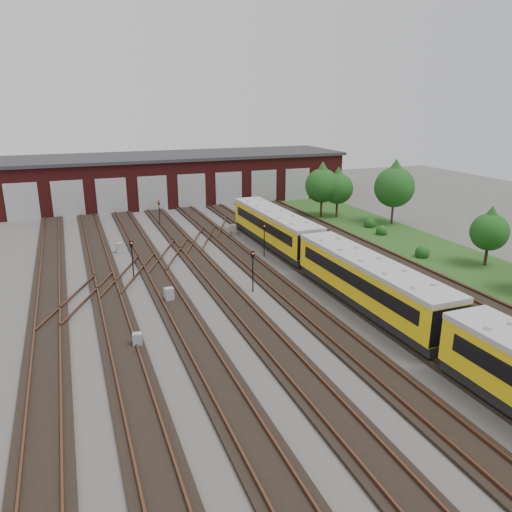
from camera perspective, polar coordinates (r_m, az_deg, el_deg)
name	(u,v)px	position (r m, az deg, el deg)	size (l,w,h in m)	color
ground	(271,309)	(33.71, 1.78, -6.03)	(120.00, 120.00, 0.00)	#403E3B
track_network	(266,304)	(34.10, 1.14, -5.54)	(30.40, 70.00, 0.33)	black
maintenance_shed	(159,178)	(70.27, -10.97, 8.73)	(51.00, 12.50, 6.35)	#4D1413
grass_verge	(411,243)	(51.21, 17.30, 1.45)	(8.00, 55.00, 0.05)	#254A18
metro_train	(369,282)	(33.79, 12.79, -2.89)	(2.85, 47.10, 3.12)	black
signal_mast_0	(132,255)	(39.39, -13.98, 0.08)	(0.27, 0.25, 3.17)	black
signal_mast_1	(253,266)	(35.87, -0.36, -1.17)	(0.25, 0.24, 3.10)	black
signal_mast_2	(159,210)	(56.08, -11.01, 5.16)	(0.22, 0.21, 2.88)	black
signal_mast_3	(264,236)	(44.16, 0.95, 2.27)	(0.24, 0.23, 2.96)	black
relay_cabinet_0	(137,340)	(29.33, -13.40, -9.35)	(0.52, 0.43, 0.86)	#939497
relay_cabinet_1	(119,248)	(47.34, -15.35, 0.91)	(0.56, 0.47, 0.94)	#939497
relay_cabinet_2	(169,295)	(35.11, -9.90, -4.41)	(0.62, 0.51, 1.03)	#939497
relay_cabinet_3	(233,229)	(52.32, -2.61, 3.08)	(0.58, 0.48, 0.96)	#939497
relay_cabinet_4	(287,218)	(57.56, 3.56, 4.34)	(0.53, 0.44, 0.88)	#939497
tree_0	(322,181)	(59.77, 7.58, 8.44)	(4.00, 4.00, 6.63)	#2F2015
tree_1	(338,185)	(60.10, 9.35, 8.03)	(3.63, 3.63, 6.01)	#2F2015
tree_2	(395,182)	(57.70, 15.58, 8.11)	(4.44, 4.44, 7.35)	#2F2015
tree_3	(490,228)	(45.61, 25.19, 2.96)	(3.13, 3.13, 5.18)	#2F2015
bush_0	(423,251)	(46.63, 18.50, 0.58)	(1.27, 1.27, 1.27)	#124012
bush_1	(382,229)	(53.37, 14.18, 2.96)	(1.17, 1.17, 1.17)	#124012
bush_2	(370,222)	(56.30, 12.89, 3.85)	(1.28, 1.28, 1.28)	#124012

